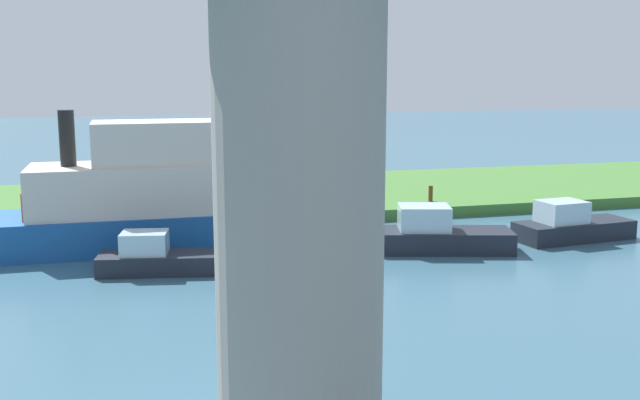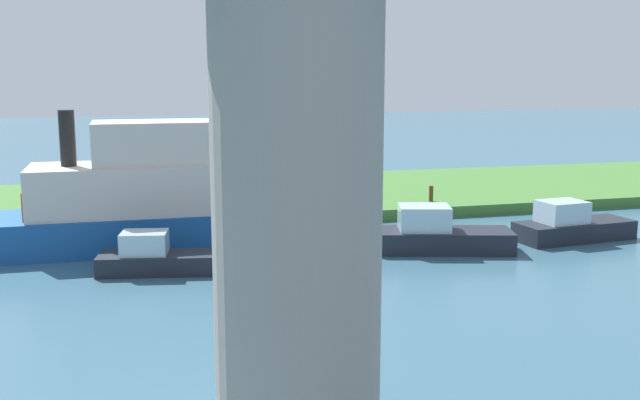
% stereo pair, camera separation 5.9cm
% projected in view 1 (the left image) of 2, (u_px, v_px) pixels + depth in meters
% --- Properties ---
extents(ground_plane, '(160.00, 160.00, 0.00)m').
position_uv_depth(ground_plane, '(262.00, 228.00, 30.75)').
color(ground_plane, '#386075').
extents(grassy_bank, '(80.00, 12.00, 0.50)m').
position_uv_depth(grassy_bank, '(239.00, 199.00, 36.41)').
color(grassy_bank, '#427533').
rests_on(grassy_bank, ground).
extents(bridge_pylon, '(2.65, 2.65, 9.16)m').
position_uv_depth(bridge_pylon, '(299.00, 197.00, 11.39)').
color(bridge_pylon, '#9E998E').
rests_on(bridge_pylon, ground).
extents(person_on_bank, '(0.51, 0.51, 1.39)m').
position_uv_depth(person_on_bank, '(136.00, 193.00, 32.31)').
color(person_on_bank, '#2D334C').
rests_on(person_on_bank, grassy_bank).
extents(mooring_post, '(0.20, 0.20, 0.73)m').
position_uv_depth(mooring_post, '(431.00, 194.00, 34.18)').
color(mooring_post, brown).
rests_on(mooring_post, grassy_bank).
extents(houseboat_blue, '(10.05, 3.46, 5.12)m').
position_uv_depth(houseboat_blue, '(138.00, 197.00, 27.20)').
color(houseboat_blue, '#195199').
rests_on(houseboat_blue, ground).
extents(motorboat_white, '(5.32, 3.07, 1.68)m').
position_uv_depth(motorboat_white, '(438.00, 235.00, 26.84)').
color(motorboat_white, '#1E232D').
rests_on(motorboat_white, ground).
extents(riverboat_paddlewheel, '(4.85, 2.15, 1.57)m').
position_uv_depth(riverboat_paddlewheel, '(571.00, 226.00, 28.59)').
color(riverboat_paddlewheel, '#1E232D').
rests_on(riverboat_paddlewheel, ground).
extents(skiff_small, '(4.26, 2.17, 1.35)m').
position_uv_depth(skiff_small, '(158.00, 258.00, 24.00)').
color(skiff_small, '#1E232D').
rests_on(skiff_small, ground).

